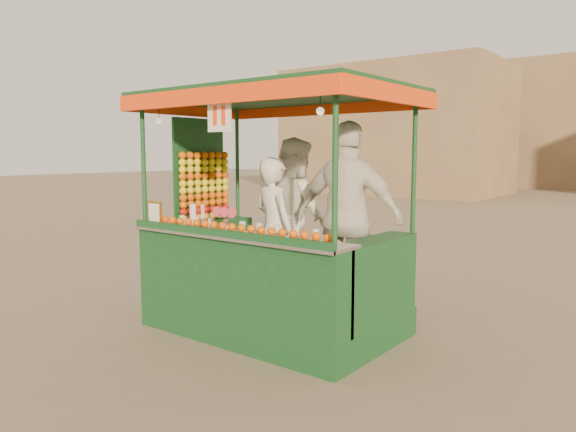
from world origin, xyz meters
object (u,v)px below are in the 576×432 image
Objects in this scene: vendor_left at (274,229)px; vendor_right at (348,217)px; juice_cart at (262,256)px; vendor_middle at (296,216)px.

vendor_left is 0.81× the size of vendor_right.
juice_cart is at bearing 17.85° from vendor_right.
juice_cart is 0.74m from vendor_middle.
vendor_left is 0.43m from vendor_middle.
vendor_right is (0.88, -0.27, 0.07)m from vendor_middle.
vendor_right is (0.84, 0.37, 0.45)m from juice_cart.
vendor_middle reaches higher than vendor_left.
vendor_middle is 0.92m from vendor_right.
vendor_middle is at bearing -71.23° from vendor_left.
vendor_right is at bearing 23.68° from juice_cart.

